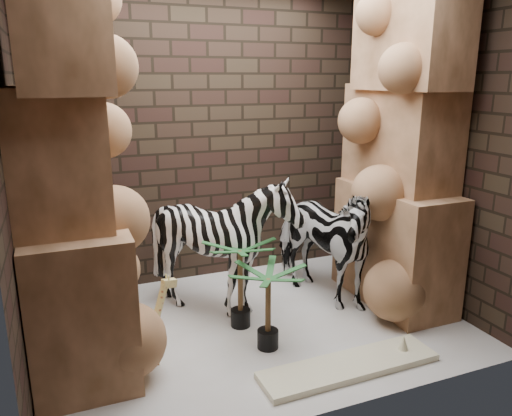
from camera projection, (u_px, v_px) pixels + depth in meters
name	position (u px, v px, depth m)	size (l,w,h in m)	color
floor	(255.00, 325.00, 4.29)	(3.50, 3.50, 0.00)	white
wall_back	(210.00, 136.00, 5.02)	(3.50, 3.50, 0.00)	#2C2318
wall_front	(337.00, 184.00, 2.78)	(3.50, 3.50, 0.00)	#2C2318
wall_left	(11.00, 168.00, 3.27)	(3.00, 3.00, 0.00)	#2C2318
wall_right	(431.00, 143.00, 4.53)	(3.00, 3.00, 0.00)	#2C2318
rock_pillar_left	(67.00, 165.00, 3.39)	(0.68, 1.30, 3.00)	tan
rock_pillar_right	(402.00, 145.00, 4.41)	(0.58, 1.25, 3.00)	tan
zebra_right	(319.00, 231.00, 4.62)	(0.63, 1.17, 1.38)	white
zebra_left	(223.00, 251.00, 4.39)	(1.04, 1.29, 1.17)	white
giraffe_toy	(143.00, 325.00, 3.57)	(0.36, 0.12, 0.69)	#F3E68D
palm_front	(240.00, 283.00, 4.17)	(0.36, 0.36, 0.79)	#174C1E
palm_back	(268.00, 308.00, 3.84)	(0.36, 0.36, 0.69)	#174C1E
surfboard	(349.00, 366.00, 3.63)	(1.39, 0.34, 0.05)	#FBF5CA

